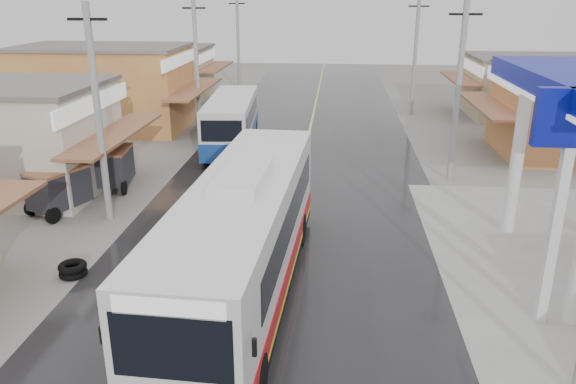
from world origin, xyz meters
The scene contains 12 objects.
ground centered at (0.00, 0.00, 0.00)m, with size 120.00×120.00×0.00m, color slate.
road centered at (0.00, 15.00, 0.01)m, with size 12.00×90.00×0.02m, color black.
centre_line centered at (0.00, 15.00, 0.02)m, with size 0.15×90.00×0.01m, color #D8CC4C.
shopfronts_left centered at (-13.00, 18.00, 0.00)m, with size 11.00×44.00×5.20m, color tan, non-canonical shape.
utility_poles_left centered at (-7.00, 16.00, 0.00)m, with size 1.60×50.00×8.00m, color gray, non-canonical shape.
utility_poles_right centered at (7.00, 15.00, 0.00)m, with size 1.60×36.00×8.00m, color gray, non-canonical shape.
coach_bus centered at (-0.79, 3.58, 1.83)m, with size 3.28×12.29×3.80m.
second_bus centered at (-4.11, 19.62, 1.54)m, with size 2.92×8.74×2.85m.
cyclist centered at (-2.98, 5.45, 0.68)m, with size 0.81×1.96×2.07m.
tricycle_near centered at (-8.16, 12.52, 1.03)m, with size 1.82×2.37×1.81m.
tricycle_far centered at (-9.16, 9.45, 1.04)m, with size 2.27×2.76×1.82m.
tyre_stack centered at (-6.31, 4.35, 0.22)m, with size 0.86×0.86×0.44m.
Camera 1 is at (1.63, -10.49, 8.26)m, focal length 35.00 mm.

